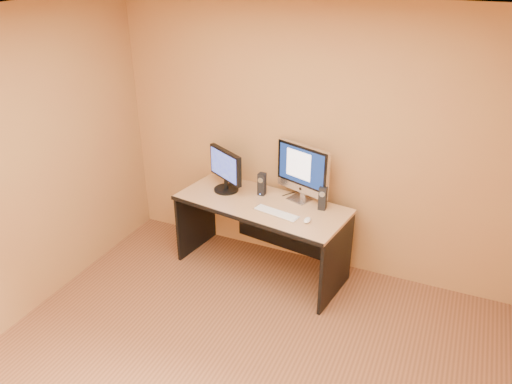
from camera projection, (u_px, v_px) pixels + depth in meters
walls at (213, 246)px, 3.09m from camera, size 4.00×4.00×2.60m
ceiling at (203, 28)px, 2.52m from camera, size 4.00×4.00×0.00m
desk at (261, 237)px, 4.94m from camera, size 1.73×0.96×0.76m
imac at (300, 173)px, 4.70m from camera, size 0.62×0.40×0.57m
second_monitor at (226, 171)px, 4.92m from camera, size 0.55×0.46×0.43m
speaker_left at (262, 184)px, 4.88m from camera, size 0.07×0.08×0.23m
speaker_right at (323, 198)px, 4.61m from camera, size 0.07×0.08×0.23m
keyboard at (276, 213)px, 4.57m from camera, size 0.46×0.21×0.02m
mouse at (307, 220)px, 4.43m from camera, size 0.06×0.11×0.04m
cable_a at (299, 195)px, 4.91m from camera, size 0.08×0.22×0.01m
cable_b at (290, 194)px, 4.94m from camera, size 0.11×0.16×0.01m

